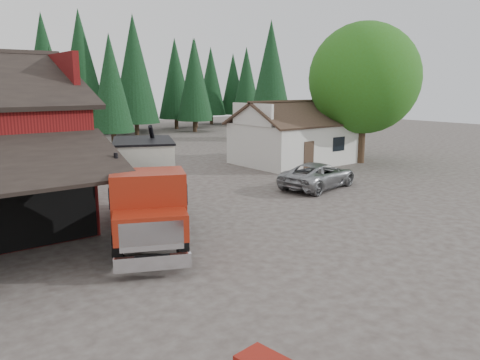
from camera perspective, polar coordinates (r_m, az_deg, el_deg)
ground at (r=17.42m, az=5.35°, el=-7.66°), size 120.00×120.00×0.00m
farmhouse at (r=35.08m, az=6.60°, el=4.79°), size 8.60×6.42×4.65m
deciduous_tree at (r=35.81m, az=14.92°, el=11.42°), size 8.00×8.00×10.20m
conifer_backdrop at (r=55.48m, az=-25.66°, el=4.44°), size 76.00×16.00×16.00m
near_pine_b at (r=45.43m, az=-15.47°, el=11.30°), size 3.96×3.96×10.40m
near_pine_c at (r=50.53m, az=3.78°, el=12.79°), size 4.84×4.84×12.40m
feed_truck at (r=18.23m, az=-11.40°, el=-0.75°), size 5.91×9.23×4.08m
silver_car at (r=26.70m, az=9.55°, el=0.58°), size 5.59×3.39×1.45m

